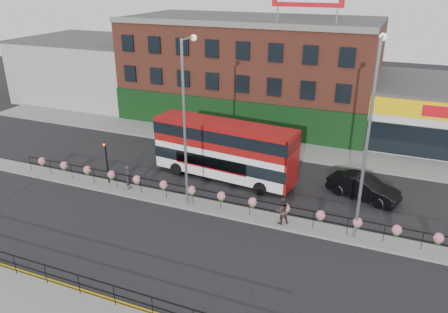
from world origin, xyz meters
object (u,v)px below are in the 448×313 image
at_px(lamp_column_east, 369,126).
at_px(car, 363,187).
at_px(double_decker_bus, 225,145).
at_px(lamp_column_west, 186,110).
at_px(pedestrian_b, 282,211).
at_px(pedestrian_a, 129,177).

bearing_deg(lamp_column_east, car, 91.55).
relative_size(double_decker_bus, lamp_column_west, 1.02).
relative_size(pedestrian_b, lamp_column_west, 0.16).
distance_m(pedestrian_a, lamp_column_west, 7.29).
height_order(car, lamp_column_east, lamp_column_east).
distance_m(double_decker_bus, pedestrian_a, 7.23).
bearing_deg(double_decker_bus, pedestrian_b, -40.25).
relative_size(car, pedestrian_b, 2.96).
bearing_deg(pedestrian_a, pedestrian_b, -103.48).
distance_m(double_decker_bus, car, 10.14).
xyz_separation_m(pedestrian_a, pedestrian_b, (11.24, -0.46, -0.00)).
distance_m(double_decker_bus, pedestrian_b, 7.71).
height_order(pedestrian_b, lamp_column_east, lamp_column_east).
bearing_deg(car, lamp_column_east, -161.42).
relative_size(pedestrian_a, pedestrian_b, 1.00).
relative_size(car, pedestrian_a, 2.96).
relative_size(pedestrian_b, lamp_column_east, 0.15).
bearing_deg(car, lamp_column_west, 133.50).
height_order(car, lamp_column_west, lamp_column_west).
bearing_deg(pedestrian_a, car, -82.70).
distance_m(pedestrian_b, lamp_column_west, 8.47).
bearing_deg(lamp_column_west, double_decker_bus, 81.36).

